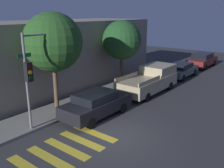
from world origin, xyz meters
name	(u,v)px	position (x,y,z in m)	size (l,w,h in m)	color
ground_plane	(111,136)	(0.00, 0.00, 0.00)	(60.00, 60.00, 0.00)	#333335
sidewalk	(52,113)	(0.00, 4.35, 0.07)	(26.00, 2.30, 0.14)	slate
building_row	(6,62)	(0.00, 8.90, 2.53)	(26.00, 6.00, 5.06)	gray
crosswalk	(49,158)	(-2.97, 0.80, 0.00)	(5.94, 2.60, 0.00)	gold
traffic_light_pole	(36,65)	(-1.48, 3.37, 3.29)	(2.61, 0.56, 4.81)	slate
sedan_near_corner	(96,104)	(1.35, 2.10, 0.76)	(4.36, 1.83, 1.45)	black
pickup_truck	(150,80)	(7.27, 2.10, 0.91)	(5.44, 2.13, 1.83)	tan
sedan_middle	(181,70)	(12.74, 2.10, 0.69)	(4.23, 1.78, 1.30)	#4C5156
sedan_far_end	(202,60)	(18.36, 2.10, 0.77)	(4.67, 1.84, 1.48)	maroon
tree_near_corner	(53,42)	(0.43, 4.41, 4.09)	(3.29, 3.29, 5.75)	brown
tree_midblock	(122,40)	(6.84, 4.41, 3.68)	(2.92, 2.92, 5.15)	brown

